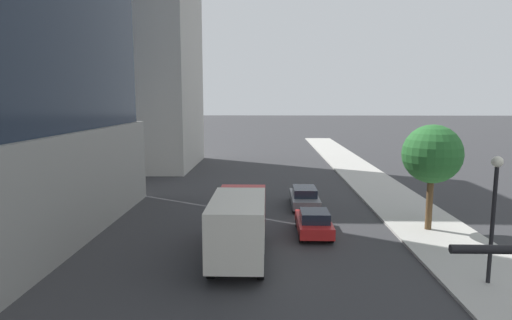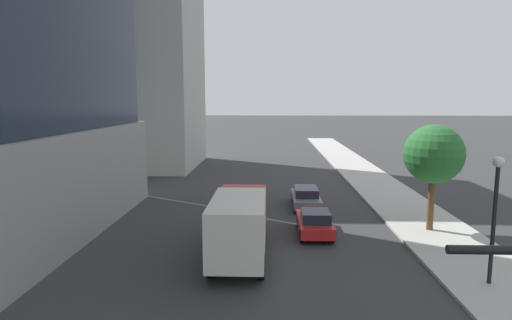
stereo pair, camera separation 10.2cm
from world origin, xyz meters
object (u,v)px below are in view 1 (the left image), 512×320
car_gray (304,197)px  car_red (314,222)px  box_truck (239,222)px  construction_building (120,20)px  street_lamp (494,200)px  street_tree (432,154)px

car_gray → car_red: (0.00, -6.28, 0.01)m
car_gray → box_truck: size_ratio=0.64×
box_truck → construction_building: bearing=117.7°
street_lamp → car_red: bearing=134.4°
street_lamp → box_truck: (-10.23, 2.72, -1.79)m
street_lamp → car_red: street_lamp is taller
street_lamp → street_tree: size_ratio=0.86×
car_gray → car_red: size_ratio=1.14×
street_tree → car_red: (-6.57, -0.74, -3.74)m
construction_building → street_tree: construction_building is taller
car_red → box_truck: (-3.90, -3.74, 1.08)m
car_gray → car_red: 6.28m
street_tree → box_truck: bearing=-156.8°
street_lamp → car_red: size_ratio=1.27×
street_lamp → street_tree: (0.24, 7.20, 0.86)m
construction_building → box_truck: size_ratio=4.91×
street_lamp → car_gray: street_lamp is taller
construction_building → street_lamp: 41.72m
street_lamp → car_gray: bearing=116.4°
box_truck → street_tree: bearing=23.2°
street_lamp → car_gray: (-6.34, 12.74, -2.88)m
car_gray → box_truck: (-3.90, -10.03, 1.09)m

